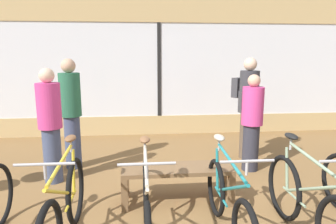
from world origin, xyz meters
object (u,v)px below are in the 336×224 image
Objects in this scene: bicycle_right at (308,206)px; customer_near_bench at (251,120)px; bicycle_center_right at (228,205)px; customer_mid_floor at (50,124)px; customer_near_rack at (71,111)px; bicycle_left at (65,210)px; customer_by_window at (248,105)px; display_bench at (177,173)px; bicycle_center_left at (146,210)px.

bicycle_right is 2.05m from customer_near_bench.
customer_mid_floor reaches higher than bicycle_center_right.
customer_near_rack reaches higher than bicycle_center_right.
customer_by_window is (2.67, 2.43, 0.59)m from bicycle_left.
customer_near_rack is at bearing 139.41° from bicycle_right.
bicycle_center_right is 1.20× the size of display_bench.
customer_by_window is at bearing 47.08° from display_bench.
customer_near_bench reaches higher than bicycle_right.
bicycle_left is at bearing 176.40° from bicycle_right.
bicycle_left is 3.66m from customer_by_window.
display_bench is 2.18m from customer_near_rack.
bicycle_center_left is 0.93× the size of customer_near_rack.
customer_near_rack reaches higher than bicycle_center_left.
bicycle_center_right is at bearing -47.79° from customer_near_rack.
bicycle_right is 3.68m from customer_near_rack.
customer_near_rack is at bearing -175.99° from customer_by_window.
customer_mid_floor is (-0.56, 1.65, 0.49)m from bicycle_left.
bicycle_center_left is 2.22m from customer_mid_floor.
bicycle_right is at bearing -40.17° from display_bench.
customer_near_bench is at bearing 36.86° from display_bench.
display_bench is at bearing -143.14° from customer_near_bench.
bicycle_right reaches higher than bicycle_center_left.
bicycle_center_right is 0.92× the size of customer_near_rack.
bicycle_right is (2.37, -0.15, 0.00)m from bicycle_left.
customer_mid_floor is at bearing 155.50° from display_bench.
bicycle_center_right is at bearing -36.94° from customer_mid_floor.
bicycle_left is 0.79m from bicycle_center_left.
customer_near_rack is 1.07× the size of customer_mid_floor.
bicycle_center_right is (0.83, 0.05, -0.02)m from bicycle_center_left.
customer_mid_floor reaches higher than display_bench.
bicycle_center_right is 2.11m from customer_near_bench.
customer_by_window reaches higher than customer_mid_floor.
display_bench is (0.41, 0.88, -0.00)m from bicycle_center_left.
display_bench is 2.00m from customer_mid_floor.
customer_mid_floor is 3.10m from customer_near_bench.
customer_near_bench is at bearing 63.46° from bicycle_center_right.
bicycle_left is at bearing -137.72° from customer_by_window.
customer_mid_floor is 1.08× the size of customer_near_bench.
bicycle_center_right is 0.99× the size of customer_mid_floor.
bicycle_center_left is 2.61m from customer_near_bench.
bicycle_left is 1.62m from bicycle_center_right.
customer_mid_floor is at bearing -166.36° from customer_by_window.
customer_mid_floor reaches higher than customer_near_bench.
bicycle_center_right is 2.77m from customer_mid_floor.
customer_by_window is 0.62m from customer_near_bench.
bicycle_right is 1.04× the size of customer_mid_floor.
customer_near_bench is at bearing 3.66° from customer_mid_floor.
bicycle_right is at bearing -94.54° from customer_near_bench.
bicycle_center_left is 1.00× the size of bicycle_center_right.
display_bench is at bearing -24.50° from customer_mid_floor.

